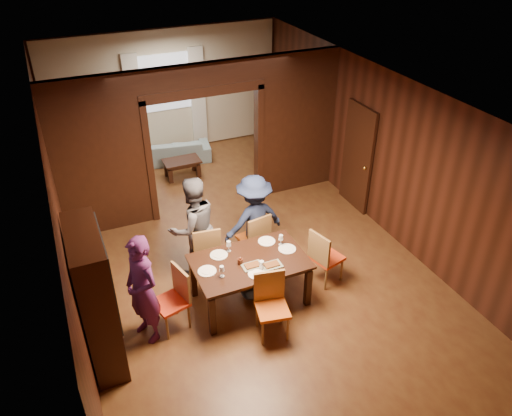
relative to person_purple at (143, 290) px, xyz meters
name	(u,v)px	position (x,y,z in m)	size (l,w,h in m)	color
floor	(238,249)	(1.93, 1.38, -0.83)	(9.00, 9.00, 0.00)	#512816
ceiling	(235,91)	(1.93, 1.38, 2.07)	(5.50, 9.00, 0.02)	silver
room_walls	(200,132)	(1.93, 3.27, 0.67)	(5.52, 9.01, 2.90)	black
person_purple	(143,290)	(0.00, 0.00, 0.00)	(0.61, 0.40, 1.66)	#541D55
person_grey	(193,227)	(1.07, 1.11, 0.04)	(0.85, 0.66, 1.74)	#525158
person_navy	(254,220)	(2.07, 1.01, -0.03)	(1.04, 0.60, 1.61)	#1A2341
sofa	(172,151)	(1.79, 5.23, -0.57)	(1.78, 0.70, 0.52)	#829EAA
serving_bowl	(252,255)	(1.67, 0.16, -0.03)	(0.35, 0.35, 0.09)	black
dining_table	(250,280)	(1.61, 0.10, -0.45)	(1.69, 1.05, 0.76)	black
coffee_table	(182,168)	(1.79, 4.39, -0.63)	(0.80, 0.50, 0.40)	black
chair_left	(170,301)	(0.36, 0.02, -0.35)	(0.44, 0.44, 0.97)	red
chair_right	(327,256)	(2.92, 0.05, -0.35)	(0.44, 0.44, 0.97)	#ED4116
chair_far_l	(205,249)	(1.21, 0.99, -0.35)	(0.44, 0.44, 0.97)	#BF5112
chair_far_r	(253,237)	(2.05, 0.99, -0.35)	(0.44, 0.44, 0.97)	#D15513
chair_near	(272,308)	(1.62, -0.68, -0.35)	(0.44, 0.44, 0.97)	#D65914
hutch	(96,299)	(-0.60, -0.12, 0.17)	(0.40, 1.20, 2.00)	black
door_right	(357,157)	(4.63, 1.88, 0.22)	(0.06, 0.90, 2.10)	black
window_far	(165,82)	(1.93, 5.82, 0.87)	(1.20, 0.03, 1.30)	silver
curtain_left	(135,106)	(1.18, 5.78, 0.42)	(0.35, 0.06, 2.40)	white
curtain_right	(198,97)	(2.68, 5.78, 0.42)	(0.35, 0.06, 2.40)	white
plate_left	(207,271)	(0.95, 0.11, -0.07)	(0.27, 0.27, 0.01)	white
plate_far_l	(219,255)	(1.24, 0.40, -0.07)	(0.27, 0.27, 0.01)	silver
plate_far_r	(267,241)	(2.04, 0.43, -0.07)	(0.27, 0.27, 0.01)	white
plate_right	(287,249)	(2.24, 0.13, -0.07)	(0.27, 0.27, 0.01)	silver
plate_near	(257,274)	(1.59, -0.23, -0.07)	(0.27, 0.27, 0.01)	white
platter_a	(252,265)	(1.59, -0.04, -0.05)	(0.30, 0.20, 0.04)	gray
platter_b	(272,265)	(1.86, -0.14, -0.05)	(0.30, 0.20, 0.04)	gray
wineglass_left	(222,271)	(1.11, -0.07, 0.02)	(0.08, 0.08, 0.18)	white
wineglass_far	(229,246)	(1.41, 0.44, 0.02)	(0.08, 0.08, 0.18)	silver
wineglass_right	(281,240)	(2.21, 0.27, 0.02)	(0.08, 0.08, 0.18)	white
tumbler	(261,265)	(1.69, -0.15, 0.00)	(0.07, 0.07, 0.14)	white
condiment_jar	(240,261)	(1.46, 0.09, -0.02)	(0.08, 0.08, 0.11)	#461E10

